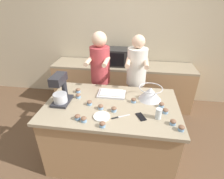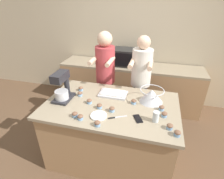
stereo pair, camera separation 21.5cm
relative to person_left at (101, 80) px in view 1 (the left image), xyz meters
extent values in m
plane|color=brown|center=(0.29, -0.71, -0.89)|extent=(16.00, 16.00, 0.00)
cube|color=beige|center=(0.29, 1.12, 0.46)|extent=(10.00, 0.06, 2.70)
cube|color=#A87F56|center=(0.29, -0.71, -0.46)|extent=(1.60, 0.96, 0.86)
cube|color=gray|center=(0.29, -0.71, 0.00)|extent=(1.66, 1.02, 0.04)
cube|color=#A87F56|center=(0.29, 0.77, -0.46)|extent=(2.80, 0.60, 0.84)
cube|color=gray|center=(0.29, 0.77, -0.02)|extent=(2.80, 0.60, 0.04)
cylinder|color=#232328|center=(0.00, 0.00, -0.46)|extent=(0.24, 0.24, 0.85)
cylinder|color=#A8383D|center=(0.00, 0.00, 0.25)|extent=(0.30, 0.30, 0.58)
sphere|color=#DBB293|center=(0.00, 0.00, 0.65)|extent=(0.22, 0.22, 0.22)
cylinder|color=#DBB293|center=(-0.13, -0.17, 0.38)|extent=(0.06, 0.34, 0.06)
cylinder|color=#DBB293|center=(0.13, -0.17, 0.38)|extent=(0.06, 0.34, 0.06)
cylinder|color=#232328|center=(0.57, 0.00, -0.45)|extent=(0.23, 0.23, 0.87)
cylinder|color=silver|center=(0.57, 0.00, 0.26)|extent=(0.30, 0.30, 0.56)
sphere|color=#DBB293|center=(0.57, 0.00, 0.64)|extent=(0.19, 0.19, 0.19)
cylinder|color=#DBB293|center=(0.44, -0.17, 0.38)|extent=(0.06, 0.34, 0.06)
cylinder|color=#DBB293|center=(0.70, -0.17, 0.38)|extent=(0.06, 0.34, 0.06)
cube|color=#232328|center=(-0.34, -0.75, 0.03)|extent=(0.20, 0.30, 0.03)
cylinder|color=#232328|center=(-0.34, -0.64, 0.17)|extent=(0.07, 0.07, 0.25)
cube|color=#232328|center=(-0.34, -0.77, 0.34)|extent=(0.13, 0.26, 0.10)
cylinder|color=#BCBCC1|center=(-0.34, -0.79, 0.10)|extent=(0.17, 0.17, 0.11)
cone|color=#BCBCC1|center=(0.77, -0.52, 0.10)|extent=(0.30, 0.30, 0.17)
torus|color=#BCBCC1|center=(0.77, -0.52, 0.18)|extent=(0.30, 0.30, 0.01)
cube|color=#BCBCC1|center=(0.25, -0.48, 0.03)|extent=(0.37, 0.24, 0.02)
cube|color=white|center=(0.25, -0.48, 0.05)|extent=(0.31, 0.19, 0.02)
cube|color=black|center=(0.20, 0.77, 0.16)|extent=(0.52, 0.38, 0.32)
cube|color=black|center=(0.15, 0.58, 0.16)|extent=(0.35, 0.01, 0.25)
cube|color=#2D2D2D|center=(0.38, 0.58, 0.16)|extent=(0.10, 0.01, 0.25)
cube|color=black|center=(0.65, -0.92, 0.02)|extent=(0.13, 0.16, 0.01)
cube|color=black|center=(0.65, -0.92, 0.03)|extent=(0.11, 0.14, 0.00)
cylinder|color=silver|center=(0.84, -0.92, 0.08)|extent=(0.07, 0.07, 0.12)
cylinder|color=white|center=(0.22, -0.99, 0.02)|extent=(0.19, 0.19, 0.02)
cube|color=#BCBCC1|center=(0.46, -0.93, 0.02)|extent=(0.13, 0.08, 0.01)
cube|color=black|center=(0.37, -0.99, 0.02)|extent=(0.08, 0.05, 0.01)
cylinder|color=#759EC6|center=(-0.22, -0.48, 0.03)|extent=(0.06, 0.06, 0.03)
ellipsoid|color=brown|center=(-0.22, -0.48, 0.06)|extent=(0.06, 0.06, 0.04)
cylinder|color=#759EC6|center=(-0.04, -1.06, 0.03)|extent=(0.06, 0.06, 0.03)
ellipsoid|color=brown|center=(-0.04, -1.06, 0.06)|extent=(0.06, 0.06, 0.04)
cylinder|color=#759EC6|center=(0.02, -0.76, 0.03)|extent=(0.06, 0.06, 0.03)
ellipsoid|color=brown|center=(0.02, -0.76, 0.06)|extent=(0.06, 0.06, 0.04)
cylinder|color=#759EC6|center=(1.05, -1.09, 0.03)|extent=(0.06, 0.06, 0.03)
ellipsoid|color=brown|center=(1.05, -1.09, 0.06)|extent=(0.06, 0.06, 0.04)
cylinder|color=#759EC6|center=(0.98, -1.00, 0.03)|extent=(0.06, 0.06, 0.03)
ellipsoid|color=brown|center=(0.98, -1.00, 0.06)|extent=(0.06, 0.06, 0.04)
cylinder|color=#759EC6|center=(0.18, -0.83, 0.03)|extent=(0.06, 0.06, 0.03)
ellipsoid|color=brown|center=(0.18, -0.83, 0.06)|extent=(0.06, 0.06, 0.04)
cylinder|color=#759EC6|center=(0.04, -1.09, 0.03)|extent=(0.06, 0.06, 0.03)
ellipsoid|color=brown|center=(0.04, -1.09, 0.06)|extent=(0.06, 0.06, 0.04)
cylinder|color=#759EC6|center=(0.26, -1.14, 0.03)|extent=(0.06, 0.06, 0.03)
ellipsoid|color=brown|center=(0.26, -1.14, 0.06)|extent=(0.06, 0.06, 0.04)
cylinder|color=#759EC6|center=(0.93, -0.81, 0.03)|extent=(0.06, 0.06, 0.03)
ellipsoid|color=brown|center=(0.93, -0.81, 0.06)|extent=(0.06, 0.06, 0.04)
cylinder|color=#759EC6|center=(-0.17, -0.62, 0.03)|extent=(0.06, 0.06, 0.03)
ellipsoid|color=brown|center=(-0.17, -0.62, 0.06)|extent=(0.06, 0.06, 0.04)
cylinder|color=#759EC6|center=(0.90, -0.68, 0.03)|extent=(0.06, 0.06, 0.03)
ellipsoid|color=brown|center=(0.90, -0.68, 0.06)|extent=(0.06, 0.06, 0.04)
cylinder|color=#759EC6|center=(0.56, -0.63, 0.03)|extent=(0.06, 0.06, 0.03)
ellipsoid|color=brown|center=(0.56, -0.63, 0.06)|extent=(0.06, 0.06, 0.04)
cylinder|color=#759EC6|center=(0.34, -0.86, 0.03)|extent=(0.06, 0.06, 0.03)
ellipsoid|color=brown|center=(0.34, -0.86, 0.06)|extent=(0.06, 0.06, 0.04)
camera|label=1|loc=(0.56, -2.53, 1.22)|focal=28.00mm
camera|label=2|loc=(0.77, -2.48, 1.22)|focal=28.00mm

